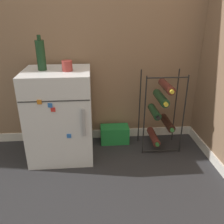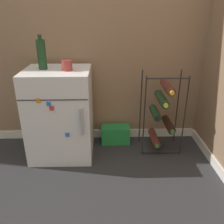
# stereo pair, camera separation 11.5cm
# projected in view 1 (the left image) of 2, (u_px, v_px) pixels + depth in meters

# --- Properties ---
(ground_plane) EXTENTS (14.00, 14.00, 0.00)m
(ground_plane) POSITION_uv_depth(u_px,v_px,m) (102.00, 177.00, 1.99)
(ground_plane) COLOR #28282B
(wall_back) EXTENTS (7.05, 0.07, 2.50)m
(wall_back) POSITION_uv_depth(u_px,v_px,m) (96.00, 16.00, 2.15)
(wall_back) COLOR #84664C
(wall_back) RESTS_ON ground_plane
(mini_fridge) EXTENTS (0.57, 0.52, 0.82)m
(mini_fridge) POSITION_uv_depth(u_px,v_px,m) (60.00, 115.00, 2.15)
(mini_fridge) COLOR silver
(mini_fridge) RESTS_ON ground_plane
(wine_rack) EXTENTS (0.38, 0.33, 0.78)m
(wine_rack) POSITION_uv_depth(u_px,v_px,m) (161.00, 110.00, 2.28)
(wine_rack) COLOR black
(wine_rack) RESTS_ON ground_plane
(soda_box) EXTENTS (0.29, 0.16, 0.18)m
(soda_box) POSITION_uv_depth(u_px,v_px,m) (115.00, 134.00, 2.49)
(soda_box) COLOR #1E7F38
(soda_box) RESTS_ON ground_plane
(fridge_top_cup) EXTENTS (0.09, 0.09, 0.09)m
(fridge_top_cup) POSITION_uv_depth(u_px,v_px,m) (67.00, 66.00, 1.95)
(fridge_top_cup) COLOR maroon
(fridge_top_cup) RESTS_ON mini_fridge
(fridge_top_bottle) EXTENTS (0.07, 0.07, 0.28)m
(fridge_top_bottle) POSITION_uv_depth(u_px,v_px,m) (41.00, 55.00, 1.95)
(fridge_top_bottle) COLOR #19381E
(fridge_top_bottle) RESTS_ON mini_fridge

